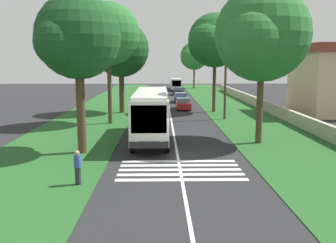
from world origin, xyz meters
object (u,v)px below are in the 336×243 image
roadside_tree_left_0 (106,35)px  roadside_tree_right_1 (193,57)px  trailing_minibus_0 (176,83)px  roadside_tree_left_1 (120,50)px  coach_bus (151,112)px  roadside_building (335,79)px  trailing_car_3 (178,91)px  roadside_tree_right_2 (213,42)px  trailing_car_0 (183,104)px  trailing_car_2 (158,94)px  utility_pole (226,75)px  roadside_tree_right_0 (259,37)px  trailing_car_1 (180,98)px  pedestrian (78,167)px  roadside_tree_left_2 (77,39)px

roadside_tree_left_0 → roadside_tree_right_1: (48.40, -12.28, -1.34)m
trailing_minibus_0 → roadside_tree_left_1: size_ratio=0.57×
trailing_minibus_0 → roadside_tree_right_1: roadside_tree_right_1 is taller
coach_bus → trailing_minibus_0: bearing=-4.5°
roadside_building → trailing_car_3: bearing=33.4°
roadside_tree_right_2 → roadside_tree_left_1: bearing=92.8°
trailing_car_3 → roadside_tree_right_2: 25.05m
trailing_car_0 → trailing_car_2: size_ratio=1.00×
roadside_tree_right_1 → utility_pole: (-45.80, 0.62, -2.44)m
roadside_tree_right_2 → roadside_tree_right_0: bearing=-176.9°
trailing_car_1 → pedestrian: bearing=169.6°
roadside_tree_left_0 → trailing_minibus_0: bearing=-11.1°
roadside_tree_right_0 → utility_pole: roadside_tree_right_0 is taller
trailing_car_0 → trailing_car_1: (8.35, -0.08, 0.00)m
trailing_car_1 → roadside_building: size_ratio=0.43×
trailing_car_0 → roadside_tree_left_2: bearing=160.5°
trailing_car_2 → coach_bus: bearing=179.7°
coach_bus → pedestrian: coach_bus is taller
trailing_car_0 → roadside_tree_right_0: bearing=-168.1°
trailing_car_2 → utility_pole: bearing=-163.0°
roadside_tree_right_1 → utility_pole: size_ratio=1.16×
trailing_car_1 → trailing_car_3: bearing=-1.2°
utility_pole → trailing_car_3: bearing=6.6°
trailing_car_1 → utility_pole: (-16.94, -3.71, 3.92)m
coach_bus → roadside_tree_right_1: (56.07, -7.96, 4.88)m
roadside_tree_right_1 → pedestrian: (-66.69, 11.24, -6.12)m
trailing_car_1 → roadside_building: (-12.68, -16.95, 3.33)m
trailing_car_3 → roadside_tree_right_1: roadside_tree_right_1 is taller
trailing_car_1 → coach_bus: bearing=172.4°
trailing_car_1 → trailing_minibus_0: bearing=-0.5°
trailing_car_2 → utility_pole: utility_pole is taller
coach_bus → roadside_tree_right_0: bearing=-97.5°
trailing_car_3 → coach_bus: bearing=174.4°
roadside_tree_right_0 → roadside_building: roadside_tree_right_0 is taller
roadside_tree_left_0 → roadside_tree_left_1: 8.07m
roadside_tree_left_0 → roadside_tree_left_1: roadside_tree_left_0 is taller
trailing_car_3 → roadside_tree_left_1: 26.29m
roadside_tree_left_0 → roadside_tree_left_1: (7.97, -0.38, -1.16)m
trailing_car_2 → roadside_tree_right_0: bearing=-167.7°
roadside_tree_left_2 → utility_pole: 18.73m
coach_bus → pedestrian: (-10.61, 3.28, -1.24)m
trailing_car_0 → trailing_car_3: size_ratio=1.00×
coach_bus → utility_pole: utility_pole is taller
trailing_car_2 → trailing_minibus_0: (15.72, -3.64, 0.88)m
roadside_tree_right_2 → pedestrian: roadside_tree_right_2 is taller
trailing_car_3 → roadside_tree_right_2: roadside_tree_right_2 is taller
trailing_minibus_0 → utility_pole: utility_pole is taller
roadside_tree_left_0 → roadside_tree_right_0: size_ratio=1.02×
trailing_car_2 → trailing_car_3: (6.29, -3.69, 0.00)m
trailing_car_1 → trailing_car_2: size_ratio=1.00×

